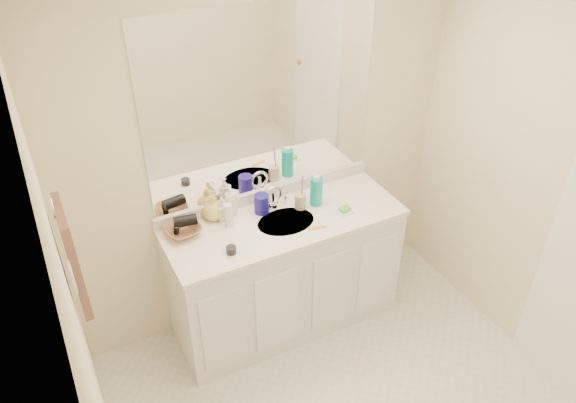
% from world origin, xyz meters
% --- Properties ---
extents(ceiling, '(2.60, 2.60, 0.02)m').
position_xyz_m(ceiling, '(0.00, 0.00, 2.40)').
color(ceiling, white).
rests_on(ceiling, wall_back).
extents(wall_back, '(2.60, 0.02, 2.40)m').
position_xyz_m(wall_back, '(0.00, 1.30, 1.20)').
color(wall_back, '#F4E7BF').
rests_on(wall_back, floor).
extents(wall_left, '(0.02, 2.60, 2.40)m').
position_xyz_m(wall_left, '(-1.30, 0.00, 1.20)').
color(wall_left, '#F4E7BF').
rests_on(wall_left, floor).
extents(vanity_cabinet, '(1.50, 0.55, 0.85)m').
position_xyz_m(vanity_cabinet, '(0.00, 1.02, 0.42)').
color(vanity_cabinet, white).
rests_on(vanity_cabinet, floor).
extents(countertop, '(1.52, 0.57, 0.03)m').
position_xyz_m(countertop, '(0.00, 1.02, 0.86)').
color(countertop, white).
rests_on(countertop, vanity_cabinet).
extents(backsplash, '(1.52, 0.03, 0.08)m').
position_xyz_m(backsplash, '(0.00, 1.29, 0.92)').
color(backsplash, silver).
rests_on(backsplash, countertop).
extents(sink_basin, '(0.37, 0.37, 0.02)m').
position_xyz_m(sink_basin, '(0.00, 1.00, 0.87)').
color(sink_basin, beige).
rests_on(sink_basin, countertop).
extents(faucet, '(0.02, 0.02, 0.11)m').
position_xyz_m(faucet, '(0.00, 1.18, 0.94)').
color(faucet, silver).
rests_on(faucet, countertop).
extents(mirror, '(1.48, 0.01, 1.20)m').
position_xyz_m(mirror, '(0.00, 1.29, 1.56)').
color(mirror, white).
rests_on(mirror, wall_back).
extents(blue_mug, '(0.12, 0.12, 0.13)m').
position_xyz_m(blue_mug, '(-0.09, 1.16, 0.94)').
color(blue_mug, navy).
rests_on(blue_mug, countertop).
extents(tan_cup, '(0.08, 0.08, 0.10)m').
position_xyz_m(tan_cup, '(0.15, 1.10, 0.93)').
color(tan_cup, tan).
rests_on(tan_cup, countertop).
extents(toothbrush, '(0.02, 0.04, 0.19)m').
position_xyz_m(toothbrush, '(0.16, 1.10, 1.03)').
color(toothbrush, '#EB3EAF').
rests_on(toothbrush, tan_cup).
extents(mouthwash_bottle, '(0.10, 0.10, 0.20)m').
position_xyz_m(mouthwash_bottle, '(0.26, 1.09, 0.98)').
color(mouthwash_bottle, '#0DA69A').
rests_on(mouthwash_bottle, countertop).
extents(soap_dish, '(0.10, 0.09, 0.01)m').
position_xyz_m(soap_dish, '(0.38, 0.92, 0.89)').
color(soap_dish, white).
rests_on(soap_dish, countertop).
extents(green_soap, '(0.07, 0.05, 0.02)m').
position_xyz_m(green_soap, '(0.38, 0.92, 0.90)').
color(green_soap, '#67D032').
rests_on(green_soap, soap_dish).
extents(orange_comb, '(0.11, 0.04, 0.00)m').
position_xyz_m(orange_comb, '(0.14, 0.86, 0.88)').
color(orange_comb, gold).
rests_on(orange_comb, countertop).
extents(dark_jar, '(0.07, 0.07, 0.04)m').
position_xyz_m(dark_jar, '(-0.42, 0.88, 0.90)').
color(dark_jar, black).
rests_on(dark_jar, countertop).
extents(extra_white_bottle, '(0.06, 0.06, 0.15)m').
position_xyz_m(extra_white_bottle, '(-0.33, 1.13, 0.96)').
color(extra_white_bottle, white).
rests_on(extra_white_bottle, countertop).
extents(soap_bottle_white, '(0.11, 0.11, 0.21)m').
position_xyz_m(soap_bottle_white, '(-0.27, 1.24, 0.98)').
color(soap_bottle_white, white).
rests_on(soap_bottle_white, countertop).
extents(soap_bottle_cream, '(0.07, 0.07, 0.15)m').
position_xyz_m(soap_bottle_cream, '(-0.34, 1.21, 0.96)').
color(soap_bottle_cream, '#F2EBC6').
rests_on(soap_bottle_cream, countertop).
extents(soap_bottle_yellow, '(0.16, 0.16, 0.17)m').
position_xyz_m(soap_bottle_yellow, '(-0.39, 1.24, 0.96)').
color(soap_bottle_yellow, '#EFD25D').
rests_on(soap_bottle_yellow, countertop).
extents(wicker_basket, '(0.24, 0.24, 0.05)m').
position_xyz_m(wicker_basket, '(-0.61, 1.18, 0.91)').
color(wicker_basket, '#94603B').
rests_on(wicker_basket, countertop).
extents(hair_dryer, '(0.15, 0.09, 0.07)m').
position_xyz_m(hair_dryer, '(-0.59, 1.18, 0.97)').
color(hair_dryer, black).
rests_on(hair_dryer, wicker_basket).
extents(towel_ring, '(0.01, 0.11, 0.11)m').
position_xyz_m(towel_ring, '(-1.27, 0.77, 1.55)').
color(towel_ring, silver).
rests_on(towel_ring, wall_left).
extents(hand_towel, '(0.04, 0.32, 0.55)m').
position_xyz_m(hand_towel, '(-1.25, 0.77, 1.25)').
color(hand_towel, '#50352B').
rests_on(hand_towel, towel_ring).
extents(switch_plate, '(0.01, 0.08, 0.13)m').
position_xyz_m(switch_plate, '(-1.27, 0.57, 1.30)').
color(switch_plate, white).
rests_on(switch_plate, wall_left).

